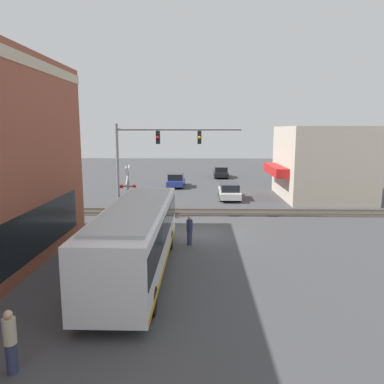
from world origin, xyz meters
TOP-DOWN VIEW (x-y plane):
  - ground_plane at (0.00, 0.00)m, footprint 120.00×120.00m
  - shop_building at (12.61, -11.02)m, footprint 9.29×8.30m
  - city_bus at (-6.34, 2.80)m, footprint 11.21×2.59m
  - traffic_signal_gantry at (3.96, 3.34)m, footprint 0.42×8.74m
  - crossing_signal at (4.12, 5.21)m, footprint 1.41×1.18m
  - rail_track_near at (6.00, 0.00)m, footprint 2.60×60.00m
  - parked_car_white at (11.79, -2.60)m, footprint 4.82×1.82m
  - parked_car_blue at (18.96, 2.80)m, footprint 4.55×1.82m
  - parked_car_black at (27.36, -2.60)m, footprint 4.73×1.82m
  - pedestrian_near_bus at (-2.18, 0.61)m, footprint 0.34×0.34m
  - pedestrian_by_lamp at (-13.37, 4.90)m, footprint 0.34×0.34m

SIDE VIEW (x-z plane):
  - ground_plane at x=0.00m, z-range 0.00..0.00m
  - rail_track_near at x=6.00m, z-range -0.05..0.10m
  - parked_car_white at x=11.79m, z-range -0.05..1.41m
  - parked_car_black at x=27.36m, z-range -0.05..1.41m
  - parked_car_blue at x=18.96m, z-range -0.06..1.47m
  - pedestrian_near_bus at x=-2.18m, z-range 0.01..1.64m
  - pedestrian_by_lamp at x=-13.37m, z-range 0.02..1.79m
  - city_bus at x=-6.34m, z-range 0.16..3.25m
  - crossing_signal at x=4.12m, z-range 0.39..4.20m
  - shop_building at x=12.61m, z-range -0.01..6.58m
  - traffic_signal_gantry at x=3.96m, z-range 1.60..8.32m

